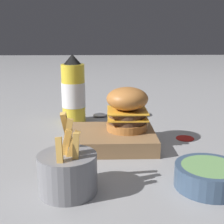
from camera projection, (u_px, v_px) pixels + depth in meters
The scene contains 8 objects.
ground_plane at pixel (120, 155), 0.72m from camera, with size 6.00×6.00×0.00m, color gray.
serving_board at pixel (112, 139), 0.77m from camera, with size 0.21×0.17×0.04m.
burger at pixel (127, 108), 0.77m from camera, with size 0.10×0.10×0.11m.
ketchup_bottle at pixel (73, 92), 0.96m from camera, with size 0.07×0.07×0.21m.
fries_basket at pixel (68, 172), 0.54m from camera, with size 0.10×0.10×0.14m.
side_bowl at pixel (209, 176), 0.57m from camera, with size 0.13×0.13×0.04m.
spoon at pixel (108, 115), 1.03m from camera, with size 0.19×0.03×0.01m.
ketchup_puddle at pixel (185, 138), 0.83m from camera, with size 0.05×0.05×0.00m.
Camera 1 is at (-0.04, -0.67, 0.28)m, focal length 50.00 mm.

